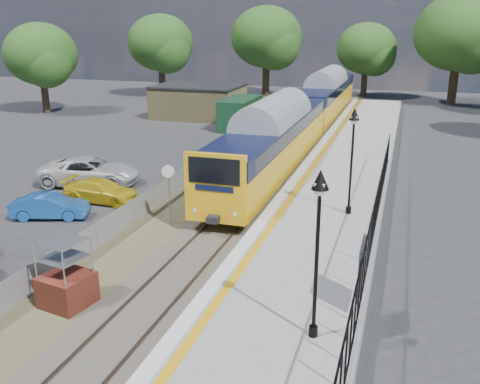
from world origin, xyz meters
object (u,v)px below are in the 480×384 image
at_px(victorian_lamp_north, 353,137).
at_px(car_white, 89,171).
at_px(speed_sign, 169,185).
at_px(car_yellow, 101,191).
at_px(victorian_lamp_south, 319,216).
at_px(train, 306,112).
at_px(car_blue, 50,206).
at_px(brick_plinth, 66,275).

bearing_deg(victorian_lamp_north, car_white, 168.61).
relative_size(speed_sign, car_yellow, 0.71).
xyz_separation_m(victorian_lamp_south, train, (-5.50, 27.98, -1.96)).
bearing_deg(car_white, victorian_lamp_south, -144.50).
bearing_deg(car_white, victorian_lamp_north, -115.15).
bearing_deg(car_yellow, car_blue, 161.04).
xyz_separation_m(victorian_lamp_north, brick_plinth, (-7.98, -9.22, -3.18)).
bearing_deg(car_blue, train, -40.38).
relative_size(victorian_lamp_south, car_yellow, 1.14).
xyz_separation_m(victorian_lamp_south, car_yellow, (-12.81, 10.49, -3.71)).
bearing_deg(victorian_lamp_south, speed_sign, 133.60).
xyz_separation_m(brick_plinth, speed_sign, (0.18, 7.62, 0.84)).
height_order(victorian_lamp_north, speed_sign, victorian_lamp_north).
relative_size(victorian_lamp_south, brick_plinth, 1.97).
xyz_separation_m(train, brick_plinth, (-2.68, -27.19, -1.22)).
height_order(train, car_white, train).
height_order(speed_sign, car_yellow, speed_sign).
height_order(victorian_lamp_north, car_white, victorian_lamp_north).
xyz_separation_m(victorian_lamp_south, brick_plinth, (-8.18, 0.78, -3.18)).
bearing_deg(car_yellow, car_white, 43.34).
distance_m(train, brick_plinth, 27.35).
distance_m(car_yellow, car_white, 3.40).
distance_m(train, speed_sign, 19.74).
bearing_deg(car_blue, car_yellow, -38.05).
relative_size(speed_sign, car_blue, 0.80).
distance_m(victorian_lamp_south, victorian_lamp_north, 10.00).
bearing_deg(victorian_lamp_south, car_blue, 151.12).
distance_m(victorian_lamp_north, speed_sign, 8.30).
distance_m(brick_plinth, car_white, 14.04).
height_order(car_blue, car_white, car_white).
xyz_separation_m(victorian_lamp_south, car_white, (-15.10, 13.00, -3.52)).
height_order(victorian_lamp_north, train, victorian_lamp_north).
height_order(brick_plinth, speed_sign, speed_sign).
relative_size(brick_plinth, car_yellow, 0.58).
bearing_deg(victorian_lamp_south, car_white, 139.27).
distance_m(victorian_lamp_north, brick_plinth, 12.60).
distance_m(car_blue, car_yellow, 3.03).
bearing_deg(train, victorian_lamp_north, -73.57).
bearing_deg(car_yellow, train, -21.66).
xyz_separation_m(brick_plinth, car_yellow, (-4.63, 9.70, -0.53)).
bearing_deg(train, brick_plinth, -95.62).
xyz_separation_m(brick_plinth, car_white, (-6.92, 12.22, -0.34)).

